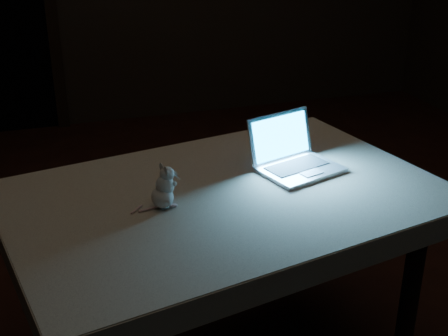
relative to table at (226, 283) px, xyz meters
name	(u,v)px	position (x,y,z in m)	size (l,w,h in m)	color
floor	(265,311)	(0.24, 0.22, -0.33)	(5.00, 5.00, 0.00)	black
table	(226,283)	(0.00, 0.00, 0.00)	(1.24, 0.80, 0.67)	black
tablecloth	(198,202)	(-0.08, 0.03, 0.30)	(1.33, 0.88, 0.08)	beige
laptop	(302,147)	(0.29, 0.07, 0.43)	(0.26, 0.23, 0.18)	silver
plush_mouse	(162,187)	(-0.21, -0.04, 0.41)	(0.10, 0.10, 0.13)	white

